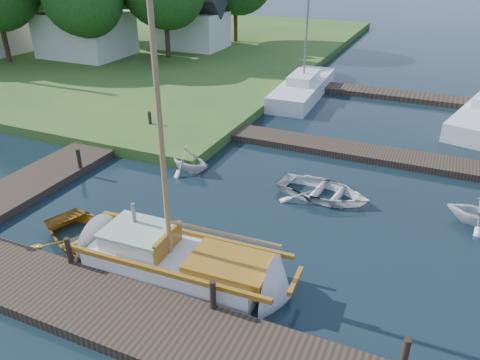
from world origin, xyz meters
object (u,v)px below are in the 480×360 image
at_px(sailboat, 183,264).
at_px(house_a, 84,22).
at_px(mooring_post_1, 69,251).
at_px(mooring_post_3, 405,354).
at_px(mooring_post_4, 79,159).
at_px(tender_b, 188,158).
at_px(dinghy, 92,238).
at_px(mooring_post_5, 150,120).
at_px(house_c, 193,22).
at_px(mooring_post_2, 213,295).
at_px(marina_boat_0, 303,87).
at_px(tender_c, 323,188).

distance_m(sailboat, house_a, 28.28).
bearing_deg(mooring_post_1, mooring_post_3, 0.00).
bearing_deg(mooring_post_4, tender_b, 29.58).
bearing_deg(dinghy, mooring_post_1, -154.30).
xyz_separation_m(mooring_post_3, mooring_post_4, (-13.00, 5.00, 0.00)).
bearing_deg(mooring_post_3, mooring_post_5, 142.43).
height_order(mooring_post_1, dinghy, mooring_post_1).
height_order(mooring_post_5, house_c, house_c).
bearing_deg(dinghy, mooring_post_5, 42.13).
xyz_separation_m(mooring_post_3, mooring_post_5, (-13.00, 10.00, 0.00)).
bearing_deg(mooring_post_4, sailboat, -28.97).
distance_m(mooring_post_2, mooring_post_3, 4.50).
distance_m(mooring_post_1, mooring_post_4, 6.40).
xyz_separation_m(mooring_post_5, house_c, (-7.00, 17.00, 1.88)).
height_order(mooring_post_1, marina_boat_0, marina_boat_0).
xyz_separation_m(mooring_post_1, mooring_post_4, (-4.00, 5.00, 0.00)).
bearing_deg(mooring_post_1, house_c, 112.17).
bearing_deg(mooring_post_5, mooring_post_2, -49.64).
bearing_deg(mooring_post_2, tender_c, 83.04).
height_order(mooring_post_1, tender_c, mooring_post_1).
xyz_separation_m(mooring_post_3, tender_b, (-9.26, 7.13, -0.14)).
bearing_deg(tender_b, tender_c, -75.10).
relative_size(tender_b, house_c, 0.40).
bearing_deg(sailboat, tender_b, 116.18).
height_order(mooring_post_5, house_a, house_a).
bearing_deg(sailboat, mooring_post_4, 148.92).
bearing_deg(mooring_post_5, sailboat, -51.82).
distance_m(sailboat, tender_c, 6.44).
distance_m(mooring_post_3, tender_c, 8.00).
xyz_separation_m(mooring_post_2, house_a, (-21.50, 21.00, 2.26)).
distance_m(mooring_post_3, dinghy, 9.21).
distance_m(house_a, house_c, 8.49).
height_order(dinghy, marina_boat_0, marina_boat_0).
distance_m(mooring_post_4, sailboat, 7.97).
bearing_deg(mooring_post_2, tender_b, 123.72).
relative_size(mooring_post_1, mooring_post_4, 1.00).
distance_m(mooring_post_5, sailboat, 11.27).
bearing_deg(house_c, mooring_post_5, -67.62).
bearing_deg(tender_b, house_a, 65.28).
xyz_separation_m(mooring_post_2, tender_c, (0.87, 7.12, -0.35)).
relative_size(tender_c, marina_boat_0, 0.34).
xyz_separation_m(marina_boat_0, house_a, (-17.94, 2.00, 2.40)).
height_order(mooring_post_4, marina_boat_0, marina_boat_0).
bearing_deg(mooring_post_1, dinghy, 97.04).
distance_m(mooring_post_1, house_a, 27.11).
bearing_deg(house_a, tender_c, -31.81).
relative_size(mooring_post_3, mooring_post_4, 1.00).
distance_m(mooring_post_2, dinghy, 4.77).
bearing_deg(tender_c, house_a, 64.96).
xyz_separation_m(mooring_post_1, marina_boat_0, (0.94, 19.00, -0.14)).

